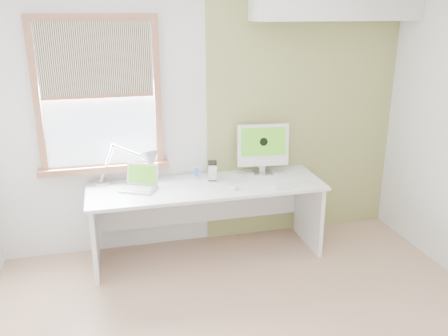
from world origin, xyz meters
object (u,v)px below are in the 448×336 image
object	(u,v)px
external_drive	(212,171)
desk_lamp	(141,163)
laptop	(140,183)
imac	(263,146)
desk	(205,202)

from	to	relation	value
external_drive	desk_lamp	bearing A→B (deg)	176.08
desk_lamp	laptop	xyz separation A→B (m)	(-0.02, -0.13, -0.15)
imac	external_drive	bearing A→B (deg)	-173.53
laptop	external_drive	size ratio (longest dim) A/B	2.26
external_drive	desk	bearing A→B (deg)	-137.51
desk_lamp	desk	bearing A→B (deg)	-12.44
desk	imac	size ratio (longest dim) A/B	4.28
desk	desk_lamp	size ratio (longest dim) A/B	3.31
desk	external_drive	xyz separation A→B (m)	(0.09, 0.08, 0.28)
desk	desk_lamp	distance (m)	0.72
desk_lamp	external_drive	distance (m)	0.69
desk	desk_lamp	world-z (taller)	desk_lamp
desk	laptop	bearing A→B (deg)	-179.99
desk_lamp	laptop	distance (m)	0.20
desk_lamp	external_drive	bearing A→B (deg)	-3.92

